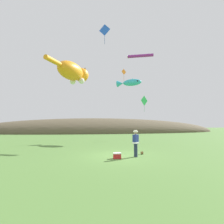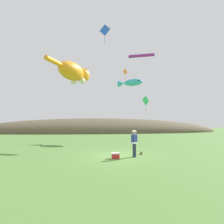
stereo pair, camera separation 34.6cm
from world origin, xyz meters
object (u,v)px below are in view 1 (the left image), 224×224
object	(u,v)px
kite_fish_windsock	(129,83)
kite_diamond_blue	(105,30)
kite_diamond_green	(144,101)
kite_giant_cat	(73,72)
kite_spool	(142,153)
picnic_cooler	(117,156)
festival_attendant	(136,142)
kite_diamond_orange	(124,72)
kite_tube_streamer	(140,56)

from	to	relation	value
kite_fish_windsock	kite_diamond_blue	size ratio (longest dim) A/B	1.61
kite_diamond_green	kite_diamond_blue	distance (m)	11.62
kite_giant_cat	kite_diamond_blue	world-z (taller)	kite_diamond_blue
kite_diamond_blue	kite_spool	bearing A→B (deg)	-65.08
picnic_cooler	kite_fish_windsock	world-z (taller)	kite_fish_windsock
kite_spool	kite_diamond_green	xyz separation A→B (m)	(4.31, 12.16, 5.37)
kite_spool	kite_giant_cat	world-z (taller)	kite_giant_cat
festival_attendant	kite_diamond_blue	xyz separation A→B (m)	(-1.55, 5.71, 10.74)
festival_attendant	kite_giant_cat	distance (m)	12.51
picnic_cooler	kite_giant_cat	size ratio (longest dim) A/B	0.07
kite_fish_windsock	kite_diamond_orange	bearing A→B (deg)	99.46
kite_diamond_blue	kite_diamond_green	bearing A→B (deg)	48.08
kite_fish_windsock	kite_diamond_green	xyz separation A→B (m)	(2.64, 1.72, -2.20)
festival_attendant	kite_fish_windsock	world-z (taller)	kite_fish_windsock
festival_attendant	picnic_cooler	world-z (taller)	festival_attendant
kite_fish_windsock	kite_diamond_orange	distance (m)	2.87
kite_fish_windsock	kite_diamond_green	size ratio (longest dim) A/B	1.41
kite_diamond_orange	festival_attendant	bearing A→B (deg)	-98.72
kite_spool	kite_diamond_green	world-z (taller)	kite_diamond_green
kite_diamond_green	kite_diamond_blue	xyz separation A→B (m)	(-6.56, -7.31, 6.22)
picnic_cooler	kite_tube_streamer	xyz separation A→B (m)	(4.49, 9.32, 10.35)
festival_attendant	kite_giant_cat	size ratio (longest dim) A/B	0.25
kite_spool	kite_diamond_orange	xyz separation A→B (m)	(1.33, 12.44, 9.61)
festival_attendant	kite_diamond_orange	world-z (taller)	kite_diamond_orange
kite_spool	kite_diamond_green	size ratio (longest dim) A/B	0.09
festival_attendant	kite_tube_streamer	distance (m)	13.49
kite_diamond_blue	kite_fish_windsock	bearing A→B (deg)	54.94
kite_diamond_orange	kite_giant_cat	bearing A→B (deg)	-148.25
festival_attendant	kite_tube_streamer	xyz separation A→B (m)	(3.16, 8.97, 9.57)
kite_spool	picnic_cooler	world-z (taller)	picnic_cooler
festival_attendant	kite_diamond_blue	world-z (taller)	kite_diamond_blue
picnic_cooler	kite_giant_cat	distance (m)	12.79
kite_fish_windsock	kite_diamond_blue	world-z (taller)	kite_diamond_blue
kite_tube_streamer	kite_fish_windsock	bearing A→B (deg)	108.79
kite_diamond_green	kite_diamond_blue	bearing A→B (deg)	-131.92
festival_attendant	kite_fish_windsock	bearing A→B (deg)	78.14
kite_tube_streamer	picnic_cooler	bearing A→B (deg)	-115.70
festival_attendant	picnic_cooler	size ratio (longest dim) A/B	3.53
festival_attendant	picnic_cooler	bearing A→B (deg)	-164.87
kite_fish_windsock	kite_diamond_orange	size ratio (longest dim) A/B	1.88
picnic_cooler	kite_fish_windsock	size ratio (longest dim) A/B	0.15
picnic_cooler	kite_fish_windsock	bearing A→B (deg)	72.41
kite_fish_windsock	kite_diamond_green	distance (m)	3.84
kite_fish_windsock	kite_diamond_orange	xyz separation A→B (m)	(-0.33, 2.00, 2.04)
picnic_cooler	kite_diamond_blue	distance (m)	13.01
kite_fish_windsock	kite_diamond_blue	bearing A→B (deg)	-125.06
kite_spool	kite_diamond_green	distance (m)	13.97
kite_spool	kite_diamond_orange	world-z (taller)	kite_diamond_orange
kite_giant_cat	kite_diamond_orange	world-z (taller)	kite_diamond_orange
kite_fish_windsock	kite_tube_streamer	world-z (taller)	kite_tube_streamer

